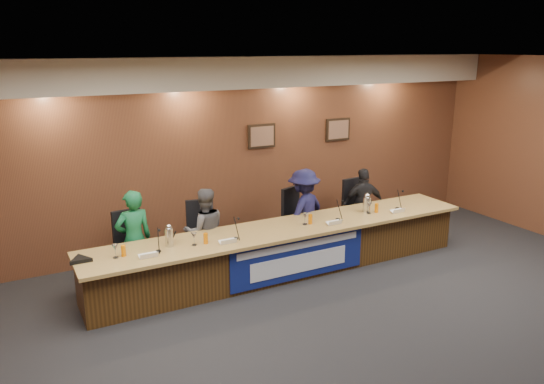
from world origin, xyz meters
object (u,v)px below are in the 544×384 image
Objects in this scene: office_chair_b at (203,241)px; office_chair_c at (300,223)px; panelist_c at (304,212)px; office_chair_d at (359,213)px; speakerphone at (80,260)px; panelist_b at (205,231)px; panelist_d at (363,205)px; dais_body at (285,251)px; panelist_a at (134,239)px; office_chair_a at (134,253)px; banner at (299,258)px; carafe_right at (367,204)px; carafe_left at (169,237)px.

office_chair_b is 1.00× the size of office_chair_c.
panelist_c reaches higher than office_chair_b.
office_chair_d is 4.89m from speakerphone.
office_chair_d is (2.97, 0.00, 0.00)m from office_chair_b.
panelist_d is (2.97, 0.00, -0.01)m from panelist_b.
dais_body is at bearing 160.57° from panelist_b.
panelist_a reaches higher than speakerphone.
dais_body is at bearing -23.29° from office_chair_a.
banner reaches higher than office_chair_d.
panelist_c reaches higher than carafe_right.
office_chair_a is 3.74m from carafe_right.
banner reaches higher than office_chair_c.
banner is at bearing -142.55° from office_chair_c.
panelist_c is at bearing 7.87° from office_chair_b.
dais_body is 1.26m from panelist_b.
panelist_a is 0.98m from speakerphone.
speakerphone reaches higher than office_chair_b.
office_chair_a is 1.50× the size of speakerphone.
office_chair_b is 1.50× the size of speakerphone.
panelist_d is 5.43× the size of carafe_right.
office_chair_b is (-1.08, 1.08, 0.10)m from banner.
office_chair_c is at bearing 58.37° from banner.
panelist_b is at bearing 176.55° from office_chair_d.
office_chair_b is 1.74m from office_chair_c.
office_chair_a is at bearing 38.95° from speakerphone.
panelist_d is (4.03, 0.00, -0.06)m from panelist_a.
panelist_b is at bearing 137.72° from banner.
panelist_d is 2.74× the size of office_chair_d.
speakerphone is at bearing 179.37° from carafe_left.
dais_body is at bearing 17.76° from panelist_c.
dais_body is at bearing 160.35° from panelist_a.
panelist_d is at bearing 56.59° from carafe_right.
panelist_b reaches higher than carafe_right.
panelist_c is 1.25m from office_chair_d.
banner is 4.58× the size of office_chair_a.
office_chair_a is (-1.06, 0.10, -0.19)m from panelist_b.
carafe_right is at bearing 175.93° from panelist_b.
office_chair_a is (-2.14, 0.66, 0.13)m from dais_body.
dais_body is at bearing 32.02° from panelist_d.
carafe_right is at bearing -0.18° from speakerphone.
banner is at bearing -90.00° from dais_body.
panelist_a is at bearing 176.04° from office_chair_d.
banner is 1.65× the size of panelist_b.
dais_body is at bearing -20.51° from office_chair_b.
carafe_left is (-1.79, 0.00, 0.53)m from dais_body.
speakerphone is (-4.46, 0.01, -0.10)m from carafe_right.
panelist_a is 3.70m from carafe_right.
panelist_a is at bearing 161.12° from office_chair_c.
panelist_d is at bearing -95.38° from office_chair_d.
carafe_left is 0.80× the size of speakerphone.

